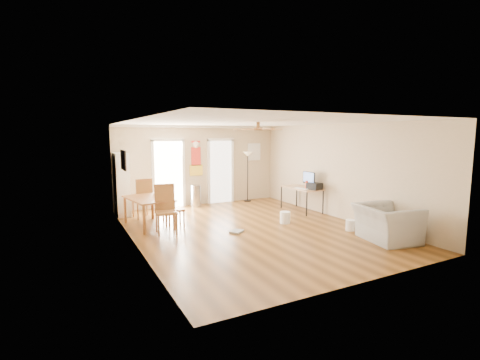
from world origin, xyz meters
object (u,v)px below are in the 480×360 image
wastebasket_a (285,217)px  trash_can (196,196)px  bookshelf (121,184)px  printer (314,186)px  dining_table (149,212)px  dining_chair_right_b (175,207)px  dining_chair_far (142,198)px  armchair (386,223)px  torchiere_lamp (248,177)px  dining_chair_right_a (165,202)px  dining_chair_near (166,210)px  wastebasket_b (351,225)px  computer_desk (301,199)px

wastebasket_a → trash_can: bearing=113.4°
bookshelf → printer: (5.00, -2.42, -0.08)m
bookshelf → trash_can: bearing=12.4°
trash_can → dining_table: bearing=-137.8°
dining_chair_right_b → dining_chair_far: 1.49m
dining_table → armchair: armchair is taller
torchiere_lamp → printer: size_ratio=4.60×
trash_can → wastebasket_a: size_ratio=2.27×
dining_chair_right_a → dining_chair_near: bearing=147.0°
trash_can → printer: printer is taller
dining_chair_far → wastebasket_b: bearing=131.3°
dining_table → dining_chair_right_b: 0.70m
armchair → computer_desk: bearing=7.5°
dining_chair_far → wastebasket_a: bearing=136.1°
printer → wastebasket_a: size_ratio=1.22×
trash_can → torchiere_lamp: bearing=1.6°
dining_chair_far → bookshelf: bearing=-60.3°
torchiere_lamp → dining_table: bearing=-155.1°
dining_chair_right_a → wastebasket_b: 4.88m
printer → wastebasket_a: (-1.37, -0.51, -0.66)m
trash_can → computer_desk: (2.62, -2.08, 0.01)m
dining_chair_near → dining_chair_right_b: bearing=60.5°
dining_chair_right_b → wastebasket_b: dining_chair_right_b is taller
wastebasket_b → armchair: (0.08, -0.96, 0.26)m
printer → dining_chair_near: bearing=168.9°
trash_can → wastebasket_b: (2.33, -4.39, -0.22)m
trash_can → armchair: 5.87m
wastebasket_a → wastebasket_b: size_ratio=1.16×
dining_table → wastebasket_a: 3.51m
dining_chair_right_b → wastebasket_b: bearing=-119.3°
torchiere_lamp → computer_desk: size_ratio=1.28×
dining_table → armchair: size_ratio=1.21×
dining_table → trash_can: dining_table is taller
dining_chair_right_b → printer: (4.05, -0.44, 0.31)m
dining_chair_near → torchiere_lamp: bearing=43.3°
dining_chair_right_b → dining_chair_near: 0.57m
dining_table → computer_desk: 4.53m
computer_desk → dining_chair_far: bearing=163.2°
dining_chair_near → wastebasket_b: (4.01, -1.81, -0.44)m
dining_table → dining_chair_right_b: bearing=-36.9°
printer → armchair: bearing=-107.5°
printer → computer_desk: bearing=88.8°
wastebasket_a → wastebasket_b: 1.65m
trash_can → armchair: (2.41, -5.35, 0.04)m
armchair → bookshelf: bearing=53.3°
computer_desk → wastebasket_a: computer_desk is taller
dining_table → armchair: (4.30, -3.64, 0.03)m
wastebasket_b → armchair: bearing=-85.5°
dining_chair_right_a → dining_chair_near: dining_chair_near is taller
computer_desk → wastebasket_b: 2.35m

